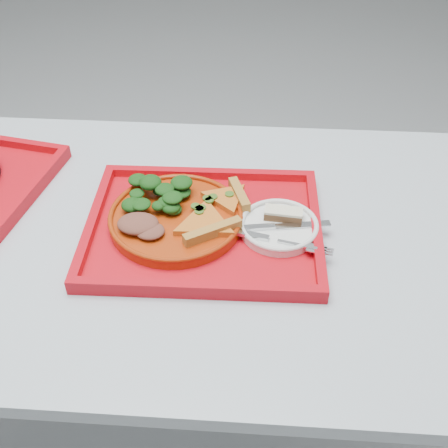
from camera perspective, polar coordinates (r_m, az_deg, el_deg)
The scene contains 12 objects.
ground at distance 1.72m, azimuth -8.65°, elevation -19.44°, with size 10.00×10.00×0.00m, color gray.
table at distance 1.18m, azimuth -11.89°, elevation -2.98°, with size 1.60×0.80×0.75m.
tray_main at distance 1.09m, azimuth -2.06°, elevation -0.58°, with size 0.45×0.35×0.01m, color red.
dinner_plate at distance 1.10m, azimuth -4.89°, elevation 0.48°, with size 0.26×0.26×0.02m, color #9D2E0A.
side_plate at distance 1.08m, azimuth 5.59°, elevation -0.41°, with size 0.15×0.15×0.01m, color white.
pizza_slice_a at distance 1.06m, azimuth -1.97°, elevation 0.30°, with size 0.13×0.11×0.02m, color orange, non-canonical shape.
pizza_slice_b at distance 1.12m, azimuth 0.24°, elevation 2.80°, with size 0.11×0.09×0.02m, color orange, non-canonical shape.
salad_heap at distance 1.12m, azimuth -6.84°, elevation 3.40°, with size 0.10×0.09×0.05m, color black.
meat_portion at distance 1.06m, azimuth -8.73°, elevation 0.04°, with size 0.08×0.06×0.02m, color brown.
dessert_bar at distance 1.09m, azimuth 6.06°, elevation 1.03°, with size 0.08×0.04×0.02m.
knife at distance 1.07m, azimuth 5.99°, elevation -0.18°, with size 0.18×0.02×0.01m, color silver.
fork at distance 1.04m, azimuth 5.37°, elevation -1.64°, with size 0.18×0.02×0.01m, color silver.
Camera 1 is at (0.30, -0.81, 1.48)m, focal length 45.00 mm.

